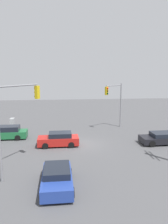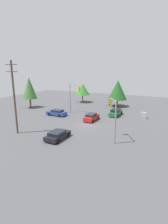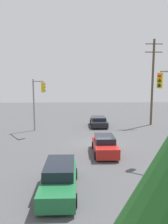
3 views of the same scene
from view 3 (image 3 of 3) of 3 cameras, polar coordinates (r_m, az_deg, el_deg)
ground_plane at (r=20.02m, az=3.83°, el=-8.55°), size 80.00×80.00×0.00m
sedan_green at (r=12.00m, az=-6.40°, el=-16.73°), size 1.85×4.73×1.46m
sedan_dark at (r=27.93m, az=3.84°, el=-2.53°), size 2.07×4.12×1.20m
sedan_red at (r=17.61m, az=5.42°, el=-8.62°), size 1.84×4.08×1.39m
traffic_signal_cross at (r=24.67m, az=-12.05°, el=3.97°), size 1.80×2.63×5.96m
utility_pole_tall at (r=29.75m, az=17.48°, el=7.83°), size 2.20×0.28×10.98m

